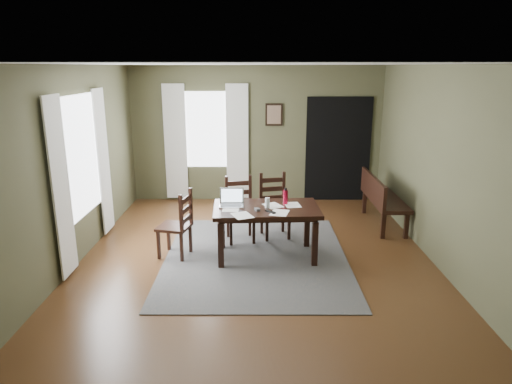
{
  "coord_description": "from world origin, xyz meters",
  "views": [
    {
      "loc": [
        0.01,
        -6.12,
        2.68
      ],
      "look_at": [
        0.0,
        0.3,
        0.9
      ],
      "focal_mm": 32.0,
      "sensor_mm": 36.0,
      "label": 1
    }
  ],
  "objects_px": {
    "chair_back_left": "(240,210)",
    "water_bottle": "(285,197)",
    "chair_end": "(178,225)",
    "laptop": "(232,201)",
    "bench": "(381,196)",
    "dining_table": "(266,213)",
    "chair_back_right": "(274,206)"
  },
  "relations": [
    {
      "from": "bench",
      "to": "laptop",
      "type": "distance_m",
      "value": 2.82
    },
    {
      "from": "bench",
      "to": "laptop",
      "type": "xyz_separation_m",
      "value": [
        -2.49,
        -1.29,
        0.3
      ]
    },
    {
      "from": "bench",
      "to": "water_bottle",
      "type": "bearing_deg",
      "value": 125.87
    },
    {
      "from": "chair_back_left",
      "to": "chair_back_right",
      "type": "xyz_separation_m",
      "value": [
        0.55,
        0.17,
        0.01
      ]
    },
    {
      "from": "chair_end",
      "to": "dining_table",
      "type": "bearing_deg",
      "value": 102.65
    },
    {
      "from": "chair_back_right",
      "to": "water_bottle",
      "type": "height_order",
      "value": "chair_back_right"
    },
    {
      "from": "water_bottle",
      "to": "chair_back_left",
      "type": "bearing_deg",
      "value": 142.22
    },
    {
      "from": "dining_table",
      "to": "chair_back_right",
      "type": "relative_size",
      "value": 1.5
    },
    {
      "from": "bench",
      "to": "water_bottle",
      "type": "relative_size",
      "value": 6.4
    },
    {
      "from": "chair_end",
      "to": "bench",
      "type": "xyz_separation_m",
      "value": [
        3.27,
        1.39,
        0.03
      ]
    },
    {
      "from": "chair_end",
      "to": "water_bottle",
      "type": "distance_m",
      "value": 1.6
    },
    {
      "from": "laptop",
      "to": "chair_back_left",
      "type": "bearing_deg",
      "value": 80.23
    },
    {
      "from": "bench",
      "to": "water_bottle",
      "type": "distance_m",
      "value": 2.15
    },
    {
      "from": "dining_table",
      "to": "bench",
      "type": "bearing_deg",
      "value": 32.09
    },
    {
      "from": "chair_end",
      "to": "chair_back_left",
      "type": "height_order",
      "value": "chair_back_left"
    },
    {
      "from": "chair_back_right",
      "to": "laptop",
      "type": "relative_size",
      "value": 2.93
    },
    {
      "from": "water_bottle",
      "to": "dining_table",
      "type": "bearing_deg",
      "value": -151.39
    },
    {
      "from": "chair_end",
      "to": "laptop",
      "type": "xyz_separation_m",
      "value": [
        0.77,
        0.1,
        0.33
      ]
    },
    {
      "from": "dining_table",
      "to": "water_bottle",
      "type": "bearing_deg",
      "value": 25.76
    },
    {
      "from": "chair_back_right",
      "to": "bench",
      "type": "bearing_deg",
      "value": 3.86
    },
    {
      "from": "dining_table",
      "to": "chair_back_left",
      "type": "bearing_deg",
      "value": 117.87
    },
    {
      "from": "chair_end",
      "to": "chair_back_right",
      "type": "height_order",
      "value": "chair_back_right"
    },
    {
      "from": "dining_table",
      "to": "laptop",
      "type": "height_order",
      "value": "laptop"
    },
    {
      "from": "chair_back_left",
      "to": "water_bottle",
      "type": "height_order",
      "value": "chair_back_left"
    },
    {
      "from": "chair_back_left",
      "to": "laptop",
      "type": "xyz_separation_m",
      "value": [
        -0.1,
        -0.57,
        0.32
      ]
    },
    {
      "from": "dining_table",
      "to": "bench",
      "type": "relative_size",
      "value": 0.99
    },
    {
      "from": "dining_table",
      "to": "bench",
      "type": "xyz_separation_m",
      "value": [
        1.99,
        1.39,
        -0.14
      ]
    },
    {
      "from": "chair_back_left",
      "to": "water_bottle",
      "type": "distance_m",
      "value": 0.93
    },
    {
      "from": "chair_end",
      "to": "chair_back_left",
      "type": "xyz_separation_m",
      "value": [
        0.87,
        0.67,
        0.01
      ]
    },
    {
      "from": "chair_back_right",
      "to": "chair_end",
      "type": "bearing_deg",
      "value": -161.87
    },
    {
      "from": "chair_end",
      "to": "laptop",
      "type": "relative_size",
      "value": 2.82
    },
    {
      "from": "dining_table",
      "to": "chair_back_right",
      "type": "height_order",
      "value": "chair_back_right"
    }
  ]
}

